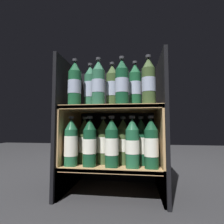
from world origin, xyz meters
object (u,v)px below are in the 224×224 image
at_px(bottle_upper_back_1, 112,87).
at_px(bottle_lower_front_0, 71,143).
at_px(bottle_lower_front_2, 112,144).
at_px(bottle_lower_front_4, 151,144).
at_px(bottle_upper_front_3, 149,82).
at_px(bottle_lower_back_2, 123,142).
at_px(bottle_upper_back_2, 135,86).
at_px(bottle_lower_back_0, 85,142).
at_px(bottle_lower_front_3, 132,144).
at_px(bottle_lower_back_3, 141,143).
at_px(bottle_upper_front_1, 98,84).
at_px(bottle_upper_front_0, 75,85).
at_px(bottle_upper_back_0, 90,88).
at_px(bottle_lower_back_1, 103,142).
at_px(bottle_lower_front_1, 90,143).
at_px(bottle_upper_front_2, 122,83).

xyz_separation_m(bottle_upper_back_1, bottle_lower_front_0, (-0.23, -0.09, -0.35)).
height_order(bottle_lower_front_2, bottle_lower_front_4, same).
distance_m(bottle_upper_front_3, bottle_lower_back_2, 0.39).
distance_m(bottle_upper_back_2, bottle_lower_back_0, 0.47).
xyz_separation_m(bottle_upper_front_3, bottle_upper_back_1, (-0.22, 0.09, -0.00)).
bearing_deg(bottle_upper_front_3, bottle_lower_front_4, 0.00).
bearing_deg(bottle_lower_front_3, bottle_lower_back_3, 59.13).
relative_size(bottle_lower_back_2, bottle_lower_back_3, 1.00).
bearing_deg(bottle_lower_back_2, bottle_lower_front_3, -56.16).
bearing_deg(bottle_upper_front_1, bottle_upper_front_0, 180.00).
distance_m(bottle_upper_front_0, bottle_upper_back_0, 0.11).
relative_size(bottle_lower_front_0, bottle_lower_front_3, 1.00).
bearing_deg(bottle_lower_back_1, bottle_lower_back_2, 0.00).
relative_size(bottle_lower_front_2, bottle_lower_back_2, 1.00).
relative_size(bottle_lower_front_0, bottle_lower_back_0, 1.00).
bearing_deg(bottle_lower_front_0, bottle_lower_front_2, 0.00).
xyz_separation_m(bottle_upper_front_3, bottle_upper_back_2, (-0.08, 0.09, -0.00)).
bearing_deg(bottle_lower_front_2, bottle_lower_front_4, 0.00).
bearing_deg(bottle_lower_front_3, bottle_lower_front_2, 180.00).
xyz_separation_m(bottle_lower_front_1, bottle_lower_front_4, (0.35, 0.00, -0.00)).
relative_size(bottle_upper_back_2, bottle_lower_back_0, 1.00).
bearing_deg(bottle_upper_back_1, bottle_lower_front_0, -159.37).
distance_m(bottle_upper_front_2, bottle_lower_front_3, 0.35).
bearing_deg(bottle_upper_back_2, bottle_upper_back_0, 180.00).
relative_size(bottle_upper_front_1, bottle_upper_back_2, 1.00).
bearing_deg(bottle_lower_back_2, bottle_lower_front_0, -163.81).
bearing_deg(bottle_upper_back_2, bottle_lower_front_4, -45.68).
distance_m(bottle_upper_front_2, bottle_lower_back_3, 0.37).
bearing_deg(bottle_lower_back_2, bottle_upper_front_1, -147.87).
distance_m(bottle_lower_back_1, bottle_lower_back_2, 0.12).
bearing_deg(bottle_lower_front_2, bottle_lower_back_2, 56.16).
relative_size(bottle_upper_front_3, bottle_lower_back_0, 1.00).
xyz_separation_m(bottle_upper_front_1, bottle_lower_back_0, (-0.10, 0.09, -0.35)).
height_order(bottle_upper_front_2, bottle_lower_back_2, bottle_upper_front_2).
height_order(bottle_upper_back_2, bottle_lower_back_0, bottle_upper_back_2).
xyz_separation_m(bottle_lower_back_0, bottle_lower_back_2, (0.24, 0.00, 0.00)).
distance_m(bottle_upper_front_3, bottle_lower_front_1, 0.49).
bearing_deg(bottle_lower_back_0, bottle_lower_front_2, -25.16).
height_order(bottle_upper_front_0, bottle_upper_front_2, same).
xyz_separation_m(bottle_lower_front_1, bottle_lower_back_1, (0.06, 0.09, -0.00)).
xyz_separation_m(bottle_upper_front_0, bottle_lower_back_2, (0.28, 0.09, -0.35)).
xyz_separation_m(bottle_lower_back_0, bottle_lower_back_3, (0.35, 0.00, -0.00)).
bearing_deg(bottle_lower_front_4, bottle_upper_front_2, 180.00).
bearing_deg(bottle_upper_front_3, bottle_upper_back_1, 158.61).
height_order(bottle_lower_front_1, bottle_lower_front_3, same).
relative_size(bottle_upper_back_0, bottle_lower_front_4, 1.00).
bearing_deg(bottle_lower_back_1, bottle_lower_back_3, -0.00).
height_order(bottle_upper_back_0, bottle_lower_front_4, bottle_upper_back_0).
bearing_deg(bottle_lower_back_3, bottle_lower_front_3, -120.87).
xyz_separation_m(bottle_upper_front_1, bottle_lower_front_3, (0.20, 0.00, -0.35)).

